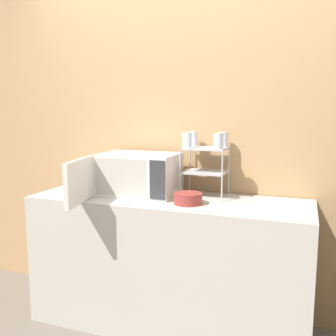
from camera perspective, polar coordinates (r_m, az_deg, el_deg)
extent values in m
cube|color=tan|center=(2.79, 2.42, 4.75)|extent=(8.00, 0.06, 2.60)
cube|color=#B7B2A8|center=(2.67, 0.00, -14.17)|extent=(1.88, 0.60, 0.91)
cube|color=silver|center=(2.64, -4.36, -0.90)|extent=(0.53, 0.36, 0.29)
cube|color=#B7B2A8|center=(2.51, -7.25, -1.44)|extent=(0.38, 0.01, 0.25)
cube|color=#333338|center=(2.40, -1.65, -1.86)|extent=(0.11, 0.01, 0.25)
cube|color=silver|center=(2.42, -13.38, -1.97)|extent=(0.11, 0.41, 0.28)
cylinder|color=#B2B2B7|center=(2.51, 1.84, -0.83)|extent=(0.01, 0.01, 0.34)
cylinder|color=#B2B2B7|center=(2.44, 8.24, -1.20)|extent=(0.01, 0.01, 0.34)
cylinder|color=#B2B2B7|center=(2.72, 3.34, -0.10)|extent=(0.01, 0.01, 0.34)
cylinder|color=#B2B2B7|center=(2.66, 9.26, -0.41)|extent=(0.01, 0.01, 0.34)
cube|color=#B2B2B7|center=(2.58, 5.66, -0.62)|extent=(0.28, 0.23, 0.01)
cube|color=#B2B2B7|center=(2.56, 5.71, 2.98)|extent=(0.28, 0.23, 0.01)
cylinder|color=silver|center=(2.51, 2.97, 4.25)|extent=(0.07, 0.07, 0.10)
cylinder|color=silver|center=(2.60, 8.43, 4.31)|extent=(0.07, 0.07, 0.10)
cylinder|color=silver|center=(2.45, 7.68, 4.08)|extent=(0.07, 0.07, 0.10)
cylinder|color=silver|center=(2.65, 3.83, 4.46)|extent=(0.07, 0.07, 0.10)
cylinder|color=maroon|center=(2.38, 3.06, -5.38)|extent=(0.10, 0.10, 0.01)
cylinder|color=maroon|center=(2.38, 3.07, -4.64)|extent=(0.18, 0.18, 0.07)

